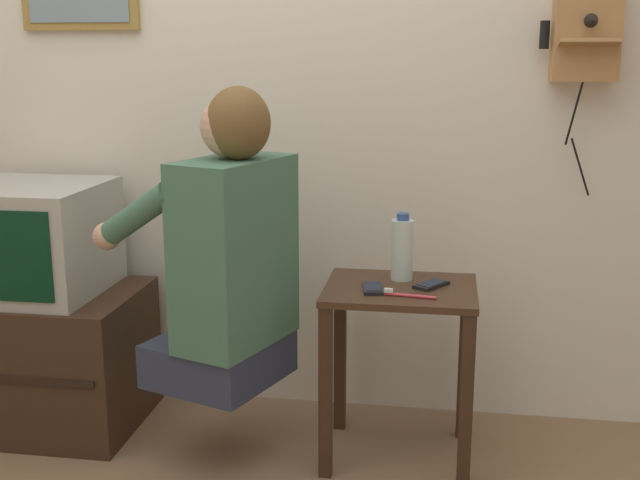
% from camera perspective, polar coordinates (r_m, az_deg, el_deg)
% --- Properties ---
extents(wall_back, '(6.80, 0.05, 2.55)m').
position_cam_1_polar(wall_back, '(2.93, -3.95, 12.44)').
color(wall_back, silver).
rests_on(wall_back, ground_plane).
extents(side_table, '(0.48, 0.39, 0.58)m').
position_cam_1_polar(side_table, '(2.61, 5.68, -6.43)').
color(side_table, '#422819').
rests_on(side_table, ground_plane).
extents(person, '(0.61, 0.55, 0.94)m').
position_cam_1_polar(person, '(2.50, -6.58, -0.93)').
color(person, '#2D3347').
rests_on(person, ground_plane).
extents(tv_stand, '(0.71, 0.52, 0.49)m').
position_cam_1_polar(tv_stand, '(3.08, -19.18, -7.86)').
color(tv_stand, '#382316').
rests_on(tv_stand, ground_plane).
extents(television, '(0.48, 0.49, 0.38)m').
position_cam_1_polar(television, '(2.96, -19.79, 0.09)').
color(television, '#ADA89E').
rests_on(television, tv_stand).
extents(wall_phone_antique, '(0.25, 0.19, 0.75)m').
position_cam_1_polar(wall_phone_antique, '(2.81, 18.39, 14.10)').
color(wall_phone_antique, '#AD7A47').
extents(cell_phone_held, '(0.08, 0.13, 0.01)m').
position_cam_1_polar(cell_phone_held, '(2.52, 3.78, -3.44)').
color(cell_phone_held, black).
rests_on(cell_phone_held, side_table).
extents(cell_phone_spare, '(0.12, 0.14, 0.01)m').
position_cam_1_polar(cell_phone_spare, '(2.58, 7.91, -3.16)').
color(cell_phone_spare, black).
rests_on(cell_phone_spare, side_table).
extents(water_bottle, '(0.07, 0.07, 0.22)m').
position_cam_1_polar(water_bottle, '(2.62, 5.86, -0.64)').
color(water_bottle, silver).
rests_on(water_bottle, side_table).
extents(toothbrush, '(0.16, 0.03, 0.02)m').
position_cam_1_polar(toothbrush, '(2.46, 6.15, -3.89)').
color(toothbrush, '#D83F4C').
rests_on(toothbrush, side_table).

